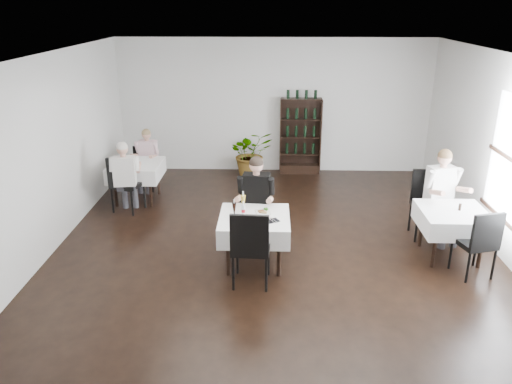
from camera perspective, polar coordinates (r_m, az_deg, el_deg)
room_shell at (r=7.05m, az=2.25°, el=2.60°), size 9.00×9.00×9.00m
wine_shelf at (r=11.39m, az=5.09°, el=6.28°), size 0.90×0.28×1.75m
main_table at (r=7.37m, az=-0.18°, el=-3.86°), size 1.03×1.03×0.77m
left_table at (r=10.05m, az=-13.53°, el=2.41°), size 0.98×0.98×0.77m
right_table at (r=8.13m, az=21.55°, el=-2.98°), size 0.98×0.98×0.77m
potted_tree at (r=11.25m, az=-0.59°, el=4.46°), size 1.15×1.07×1.05m
main_chair_far at (r=8.09m, az=-0.41°, el=-2.18°), size 0.45×0.45×0.95m
main_chair_near at (r=6.78m, az=-0.63°, el=-5.96°), size 0.55×0.55×1.14m
left_chair_far at (r=10.70m, az=-12.73°, el=3.02°), size 0.47×0.47×0.90m
left_chair_near at (r=9.52m, az=-14.84°, el=1.20°), size 0.62×0.62×1.07m
right_chair_far at (r=8.77m, az=19.03°, el=-0.80°), size 0.51×0.52×1.11m
right_chair_near at (r=7.69m, az=24.18°, el=-4.98°), size 0.58×0.59×1.04m
diner_main at (r=7.74m, az=-0.04°, el=-0.56°), size 0.59×0.61×1.51m
diner_left_far at (r=10.55m, az=-12.38°, el=4.13°), size 0.52×0.54×1.29m
diner_left_near at (r=9.38m, az=-14.72°, el=2.20°), size 0.56×0.57×1.40m
diner_right_far at (r=8.56m, az=20.61°, el=0.32°), size 0.65×0.69×1.54m
plate_far at (r=7.44m, az=0.84°, el=-2.25°), size 0.25×0.25×0.07m
plate_near at (r=7.10m, az=0.21°, el=-3.45°), size 0.29×0.29×0.07m
pilsner_dark at (r=7.26m, az=-2.50°, el=-2.05°), size 0.06×0.06×0.28m
pilsner_lager at (r=7.40m, az=-1.48°, el=-1.37°), size 0.08×0.08×0.34m
coke_bottle at (r=7.31m, az=-1.46°, el=-2.06°), size 0.06×0.06×0.22m
napkin_cutlery at (r=7.17m, az=1.89°, el=-3.28°), size 0.23×0.21×0.02m
pepper_mill at (r=8.11m, az=22.27°, el=-1.60°), size 0.05×0.05×0.11m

